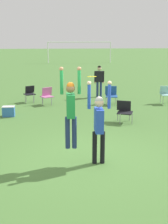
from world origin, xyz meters
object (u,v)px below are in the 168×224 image
Objects in this scene: camping_chair_2 at (30,92)px; cooler_box at (9,111)px; frisbee at (92,77)px; person_jumping at (71,106)px; person_spectator_near at (99,78)px; camping_chair_1 at (166,93)px; camping_chair_0 at (47,95)px; person_defending at (99,121)px; camping_chair_5 at (124,110)px; camping_chair_4 at (111,94)px.

camping_chair_2 is 2.74m from cooler_box.
person_jumping is at bearing -161.43° from frisbee.
person_spectator_near is (1.78, 8.60, -0.55)m from person_jumping.
camping_chair_1 is at bearing -35.32° from person_jumping.
frisbee reaches higher than camping_chair_0.
person_defending reaches higher than camping_chair_1.
camping_chair_1 is (4.03, 6.76, -0.64)m from person_defending.
person_jumping reaches higher than camping_chair_5.
frisbee is at bearing 60.98° from camping_chair_1.
person_spectator_near is at bearing -64.67° from camping_chair_5.
person_jumping is 7.12m from camping_chair_0.
person_defending is 2.59× the size of camping_chair_1.
camping_chair_1 is 7.33m from cooler_box.
person_spectator_near reaches higher than camping_chair_4.
camping_chair_1 is (4.20, 6.58, -1.73)m from frisbee.
person_jumping is 0.96× the size of person_defending.
camping_chair_4 is 4.90m from cooler_box.
camping_chair_0 is at bearing 101.82° from frisbee.
person_jumping reaches higher than person_defending.
camping_chair_2 is 0.99× the size of camping_chair_5.
person_jumping reaches higher than camping_chair_0.
camping_chair_2 is 1.61× the size of cooler_box.
camping_chair_2 is (-1.74, 7.57, -1.05)m from person_jumping.
camping_chair_2 is (-2.28, 7.39, -1.76)m from frisbee.
camping_chair_5 is (1.44, 3.78, -0.68)m from person_defending.
camping_chair_2 is (-2.44, 7.57, -0.67)m from person_defending.
person_jumping is at bearing -90.00° from person_defending.
frisbee is at bearing -88.94° from person_spectator_near.
camping_chair_0 is at bearing -25.61° from camping_chair_5.
camping_chair_5 reaches higher than camping_chair_2.
camping_chair_5 is (2.15, 3.78, -1.07)m from person_jumping.
camping_chair_0 is at bearing 6.89° from person_jumping.
camping_chair_4 is 1.07× the size of camping_chair_5.
camping_chair_2 is 3.70m from person_spectator_near.
person_jumping is 2.48× the size of camping_chair_1.
person_jumping is 2.59× the size of camping_chair_0.
person_defending is 7.19m from camping_chair_0.
person_jumping reaches higher than camping_chair_2.
person_jumping is 2.44× the size of camping_chair_4.
camping_chair_4 is at bearing -17.67° from person_jumping.
frisbee is at bearing -71.73° from person_jumping.
camping_chair_4 is at bearing 140.55° from camping_chair_2.
camping_chair_4 is (1.60, 6.67, -1.75)m from frisbee.
person_spectator_near is at bearing 172.56° from person_defending.
person_jumping is 4.48m from camping_chair_5.
person_defending is 7.02m from camping_chair_4.
camping_chair_2 is (-6.48, 0.81, -0.03)m from camping_chair_1.
person_jumping is 2.64× the size of camping_chair_2.
frisbee is at bearing -58.61° from cooler_box.
camping_chair_5 is 4.65m from cooler_box.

